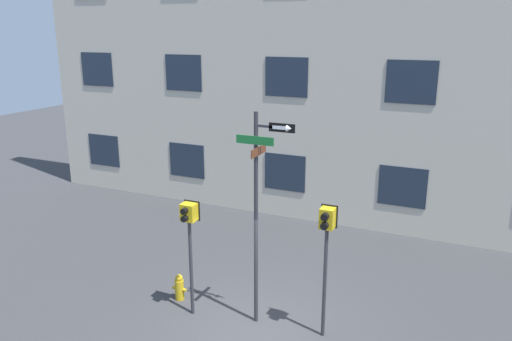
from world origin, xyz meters
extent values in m
plane|color=#38383A|center=(0.00, 0.00, 0.00)|extent=(60.00, 60.00, 0.00)
cube|color=beige|center=(0.00, 7.20, 6.58)|extent=(24.00, 0.60, 13.16)
cube|color=#1E2838|center=(-10.00, 6.88, 1.65)|extent=(1.50, 0.03, 1.30)
cube|color=#1E2838|center=(-6.00, 6.88, 1.65)|extent=(1.50, 0.03, 1.30)
cube|color=#1E2838|center=(-2.00, 6.88, 1.65)|extent=(1.50, 0.03, 1.30)
cube|color=#1E2838|center=(2.00, 6.88, 1.65)|extent=(1.50, 0.03, 1.30)
cube|color=#1E2838|center=(-10.00, 6.88, 4.94)|extent=(1.50, 0.03, 1.30)
cube|color=#1E2838|center=(-6.00, 6.88, 4.94)|extent=(1.50, 0.03, 1.30)
cube|color=#1E2838|center=(-2.00, 6.88, 4.94)|extent=(1.50, 0.03, 1.30)
cube|color=#1E2838|center=(2.00, 6.88, 4.94)|extent=(1.50, 0.03, 1.30)
cylinder|color=#2D2D33|center=(-0.18, 0.44, 2.42)|extent=(0.09, 0.09, 4.85)
cube|color=#2D2D33|center=(0.10, 0.44, 4.56)|extent=(0.58, 0.05, 0.05)
cube|color=#196B2D|center=(-0.18, 0.38, 4.26)|extent=(0.85, 0.02, 0.18)
cube|color=brown|center=(-0.12, 0.44, 4.02)|extent=(0.02, 0.73, 0.18)
cube|color=black|center=(0.39, 0.43, 4.56)|extent=(0.56, 0.02, 0.18)
cube|color=white|center=(0.35, 0.42, 4.56)|extent=(0.32, 0.01, 0.07)
cone|color=white|center=(0.55, 0.42, 4.56)|extent=(0.10, 0.14, 0.14)
cylinder|color=#2D2D33|center=(-1.67, 0.11, 1.17)|extent=(0.08, 0.08, 2.35)
cube|color=gold|center=(-1.67, 0.11, 2.54)|extent=(0.33, 0.26, 0.39)
cube|color=black|center=(-1.67, 0.25, 2.54)|extent=(0.39, 0.02, 0.45)
cylinder|color=black|center=(-1.67, -0.08, 2.63)|extent=(0.14, 0.12, 0.14)
cylinder|color=black|center=(-1.67, -0.08, 2.45)|extent=(0.14, 0.12, 0.14)
cylinder|color=orange|center=(-1.67, -0.02, 2.63)|extent=(0.11, 0.01, 0.11)
cylinder|color=#2D2D33|center=(1.38, 0.53, 1.26)|extent=(0.08, 0.08, 2.52)
cube|color=gold|center=(1.38, 0.53, 2.74)|extent=(0.29, 0.26, 0.43)
cube|color=black|center=(1.38, 0.67, 2.74)|extent=(0.35, 0.02, 0.49)
cylinder|color=black|center=(1.38, 0.34, 2.84)|extent=(0.15, 0.12, 0.15)
cylinder|color=black|center=(1.38, 0.34, 2.64)|extent=(0.15, 0.12, 0.15)
cylinder|color=orange|center=(1.38, 0.40, 2.84)|extent=(0.12, 0.01, 0.12)
cylinder|color=gold|center=(-2.30, 0.52, 0.26)|extent=(0.22, 0.22, 0.52)
sphere|color=gold|center=(-2.30, 0.52, 0.58)|extent=(0.19, 0.19, 0.19)
cylinder|color=gold|center=(-2.45, 0.52, 0.29)|extent=(0.08, 0.08, 0.08)
cylinder|color=gold|center=(-2.15, 0.52, 0.29)|extent=(0.08, 0.08, 0.08)
camera|label=1|loc=(3.99, -8.76, 6.46)|focal=35.00mm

